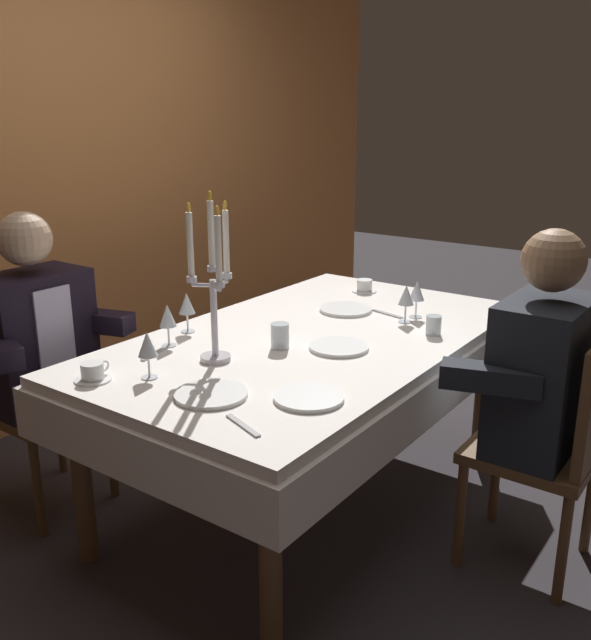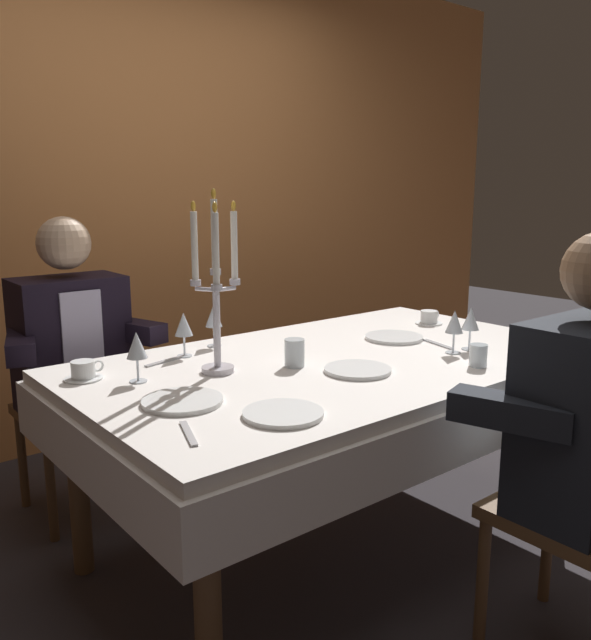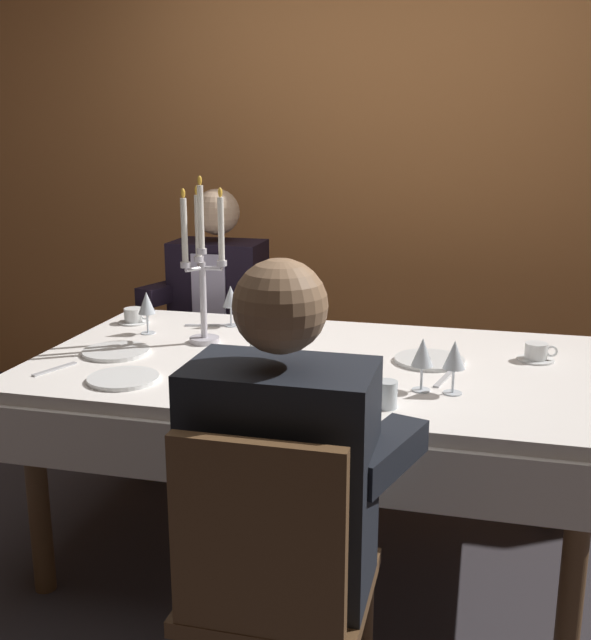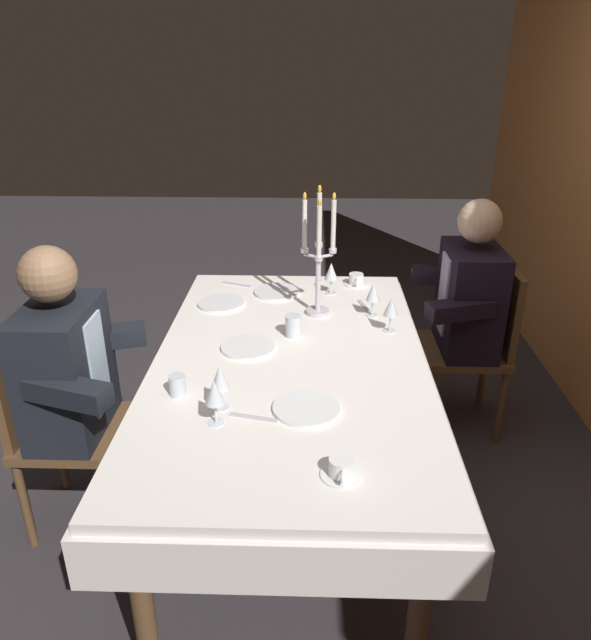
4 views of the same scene
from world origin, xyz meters
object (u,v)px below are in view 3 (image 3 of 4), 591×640
Objects in this scene: wine_glass_3 at (423,354)px; water_tumbler_0 at (260,342)px; seated_diner_1 at (280,477)px; wine_glass_2 at (231,297)px; wine_glass_4 at (147,304)px; wine_glass_0 at (454,356)px; dining_table at (315,393)px; coffee_cup_0 at (537,353)px; dinner_plate_1 at (280,372)px; wine_glass_1 at (276,297)px; dinner_plate_2 at (430,360)px; water_tumbler_1 at (387,394)px; seated_diner_0 at (219,297)px; dinner_plate_3 at (116,351)px; candelabra at (202,269)px; dinner_plate_0 at (123,378)px; coffee_cup_1 at (134,316)px.

water_tumbler_0 is (-0.58, 0.23, -0.07)m from wine_glass_3.
seated_diner_1 reaches higher than wine_glass_3.
wine_glass_4 is at bearing -145.60° from wine_glass_2.
dining_table is at bearing 154.02° from wine_glass_0.
coffee_cup_0 is at bearing -9.28° from wine_glass_2.
wine_glass_1 is at bearing 106.76° from dinner_plate_1.
water_tumbler_0 is 0.95m from seated_diner_1.
dinner_plate_1 is 1.38× the size of wine_glass_0.
dinner_plate_2 is 0.47m from water_tumbler_1.
water_tumbler_0 is at bearing -62.21° from seated_diner_0.
wine_glass_1 is at bearing 137.84° from wine_glass_0.
dinner_plate_1 is at bearing -56.32° from water_tumbler_0.
seated_diner_1 is (-0.26, -0.96, -0.01)m from dinner_plate_2.
coffee_cup_0 is at bearing 13.77° from dining_table.
seated_diner_1 is at bearing -118.31° from wine_glass_0.
wine_glass_2 is 0.33m from wine_glass_4.
dinner_plate_3 is 1.09m from wine_glass_3.
candelabra is 0.55m from dinner_plate_0.
wine_glass_0 is 0.25m from water_tumbler_1.
water_tumbler_1 is at bearing -29.99° from wine_glass_4.
coffee_cup_1 is at bearing 174.90° from coffee_cup_0.
dinner_plate_3 reaches higher than dining_table.
dining_table is 24.76× the size of water_tumbler_1.
candelabra is at bearing 177.10° from dinner_plate_2.
wine_glass_4 reaches higher than dinner_plate_1.
candelabra is at bearing 119.36° from seated_diner_1.
dinner_plate_0 is 1.36× the size of wine_glass_4.
coffee_cup_1 is at bearing -168.59° from wine_glass_1.
seated_diner_0 is (-0.22, 0.77, -0.28)m from candelabra.
dinner_plate_0 is 0.98× the size of dinner_plate_1.
wine_glass_3 is 1.00× the size of wine_glass_4.
dinner_plate_1 is 0.66m from wine_glass_2.
dining_table is at bearing -1.97° from water_tumbler_0.
candelabra is at bearing -74.23° from seated_diner_0.
seated_diner_0 is at bearing 86.86° from wine_glass_4.
seated_diner_1 is at bearing -51.93° from coffee_cup_1.
seated_diner_1 is at bearing -111.51° from wine_glass_3.
water_tumbler_0 reaches higher than coffee_cup_0.
wine_glass_2 is 2.09× the size of water_tumbler_1.
dinner_plate_3 is 0.69m from wine_glass_1.
wine_glass_4 is at bearing 127.52° from seated_diner_1.
dinner_plate_1 is 0.73m from wine_glass_4.
seated_diner_0 is at bearing 118.87° from dinner_plate_1.
wine_glass_4 is (-0.44, -0.25, 0.00)m from wine_glass_1.
wine_glass_0 is 1.24m from wine_glass_4.
dining_table is at bearing -21.07° from coffee_cup_1.
dinner_plate_0 is (-0.54, -0.36, 0.13)m from dining_table.
wine_glass_3 reaches higher than dining_table.
dinner_plate_0 is at bearing -132.57° from water_tumbler_0.
seated_diner_0 reaches higher than dinner_plate_0.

